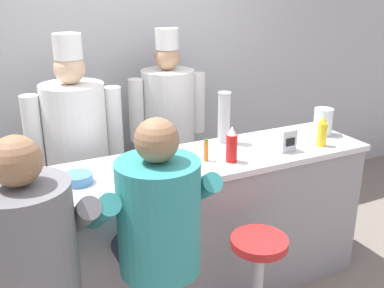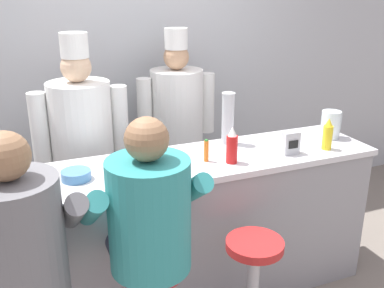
{
  "view_description": "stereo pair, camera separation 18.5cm",
  "coord_description": "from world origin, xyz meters",
  "px_view_note": "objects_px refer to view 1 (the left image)",
  "views": [
    {
      "loc": [
        -1.11,
        -2.05,
        2.06
      ],
      "look_at": [
        0.04,
        0.27,
        1.12
      ],
      "focal_mm": 42.0,
      "sensor_mm": 36.0,
      "label": 1
    },
    {
      "loc": [
        -0.95,
        -2.13,
        2.06
      ],
      "look_at": [
        0.04,
        0.27,
        1.12
      ],
      "focal_mm": 42.0,
      "sensor_mm": 36.0,
      "label": 2
    }
  ],
  "objects_px": {
    "napkin_dispenser_chrome": "(287,141)",
    "diner_seated_grey": "(28,252)",
    "cup_stack_steel": "(224,118)",
    "coffee_mug_blue": "(0,204)",
    "ketchup_bottle_red": "(232,145)",
    "coffee_mug_tan": "(42,184)",
    "diner_seated_teal": "(156,222)",
    "empty_stool_round": "(258,273)",
    "cook_in_whites_near": "(77,147)",
    "cereal_bowl": "(78,178)",
    "cook_in_whites_far": "(168,123)",
    "water_pitcher_clear": "(323,122)",
    "mustard_bottle_yellow": "(322,132)",
    "breakfast_plate": "(165,172)",
    "hot_sauce_bottle_orange": "(206,150)"
  },
  "relations": [
    {
      "from": "napkin_dispenser_chrome",
      "to": "diner_seated_grey",
      "type": "xyz_separation_m",
      "value": [
        -1.69,
        -0.38,
        -0.13
      ]
    },
    {
      "from": "cup_stack_steel",
      "to": "coffee_mug_blue",
      "type": "bearing_deg",
      "value": -165.12
    },
    {
      "from": "ketchup_bottle_red",
      "to": "coffee_mug_tan",
      "type": "xyz_separation_m",
      "value": [
        -1.13,
        0.08,
        -0.06
      ]
    },
    {
      "from": "diner_seated_teal",
      "to": "empty_stool_round",
      "type": "xyz_separation_m",
      "value": [
        0.61,
        -0.04,
        -0.48
      ]
    },
    {
      "from": "ketchup_bottle_red",
      "to": "napkin_dispenser_chrome",
      "type": "height_order",
      "value": "ketchup_bottle_red"
    },
    {
      "from": "ketchup_bottle_red",
      "to": "diner_seated_grey",
      "type": "height_order",
      "value": "diner_seated_grey"
    },
    {
      "from": "empty_stool_round",
      "to": "cook_in_whites_near",
      "type": "bearing_deg",
      "value": 120.48
    },
    {
      "from": "ketchup_bottle_red",
      "to": "cereal_bowl",
      "type": "height_order",
      "value": "ketchup_bottle_red"
    },
    {
      "from": "empty_stool_round",
      "to": "cook_in_whites_near",
      "type": "distance_m",
      "value": 1.51
    },
    {
      "from": "cereal_bowl",
      "to": "cook_in_whites_near",
      "type": "xyz_separation_m",
      "value": [
        0.15,
        0.7,
        -0.07
      ]
    },
    {
      "from": "ketchup_bottle_red",
      "to": "cup_stack_steel",
      "type": "relative_size",
      "value": 0.65
    },
    {
      "from": "cook_in_whites_far",
      "to": "water_pitcher_clear",
      "type": "bearing_deg",
      "value": -48.03
    },
    {
      "from": "cup_stack_steel",
      "to": "diner_seated_grey",
      "type": "relative_size",
      "value": 0.24
    },
    {
      "from": "cereal_bowl",
      "to": "coffee_mug_tan",
      "type": "distance_m",
      "value": 0.2
    },
    {
      "from": "mustard_bottle_yellow",
      "to": "cook_in_whites_far",
      "type": "height_order",
      "value": "cook_in_whites_far"
    },
    {
      "from": "coffee_mug_blue",
      "to": "breakfast_plate",
      "type": "bearing_deg",
      "value": 4.22
    },
    {
      "from": "breakfast_plate",
      "to": "cup_stack_steel",
      "type": "relative_size",
      "value": 0.69
    },
    {
      "from": "ketchup_bottle_red",
      "to": "coffee_mug_blue",
      "type": "xyz_separation_m",
      "value": [
        -1.35,
        -0.06,
        -0.07
      ]
    },
    {
      "from": "cup_stack_steel",
      "to": "napkin_dispenser_chrome",
      "type": "height_order",
      "value": "cup_stack_steel"
    },
    {
      "from": "ketchup_bottle_red",
      "to": "diner_seated_teal",
      "type": "xyz_separation_m",
      "value": [
        -0.67,
        -0.39,
        -0.17
      ]
    },
    {
      "from": "water_pitcher_clear",
      "to": "cook_in_whites_near",
      "type": "relative_size",
      "value": 0.11
    },
    {
      "from": "cereal_bowl",
      "to": "diner_seated_teal",
      "type": "distance_m",
      "value": 0.57
    },
    {
      "from": "napkin_dispenser_chrome",
      "to": "diner_seated_grey",
      "type": "distance_m",
      "value": 1.74
    },
    {
      "from": "breakfast_plate",
      "to": "coffee_mug_blue",
      "type": "bearing_deg",
      "value": -175.78
    },
    {
      "from": "coffee_mug_blue",
      "to": "cook_in_whites_near",
      "type": "xyz_separation_m",
      "value": [
        0.56,
        0.87,
        -0.08
      ]
    },
    {
      "from": "cereal_bowl",
      "to": "cook_in_whites_far",
      "type": "distance_m",
      "value": 1.38
    },
    {
      "from": "mustard_bottle_yellow",
      "to": "diner_seated_grey",
      "type": "height_order",
      "value": "diner_seated_grey"
    },
    {
      "from": "mustard_bottle_yellow",
      "to": "hot_sauce_bottle_orange",
      "type": "bearing_deg",
      "value": 172.61
    },
    {
      "from": "ketchup_bottle_red",
      "to": "water_pitcher_clear",
      "type": "height_order",
      "value": "ketchup_bottle_red"
    },
    {
      "from": "diner_seated_teal",
      "to": "cup_stack_steel",
      "type": "bearing_deg",
      "value": 42.04
    },
    {
      "from": "ketchup_bottle_red",
      "to": "napkin_dispenser_chrome",
      "type": "bearing_deg",
      "value": -1.13
    },
    {
      "from": "water_pitcher_clear",
      "to": "empty_stool_round",
      "type": "height_order",
      "value": "water_pitcher_clear"
    },
    {
      "from": "water_pitcher_clear",
      "to": "empty_stool_round",
      "type": "relative_size",
      "value": 0.28
    },
    {
      "from": "water_pitcher_clear",
      "to": "cook_in_whites_near",
      "type": "height_order",
      "value": "cook_in_whites_near"
    },
    {
      "from": "hot_sauce_bottle_orange",
      "to": "cereal_bowl",
      "type": "height_order",
      "value": "hot_sauce_bottle_orange"
    },
    {
      "from": "water_pitcher_clear",
      "to": "coffee_mug_blue",
      "type": "relative_size",
      "value": 1.5
    },
    {
      "from": "mustard_bottle_yellow",
      "to": "coffee_mug_tan",
      "type": "height_order",
      "value": "mustard_bottle_yellow"
    },
    {
      "from": "hot_sauce_bottle_orange",
      "to": "cup_stack_steel",
      "type": "distance_m",
      "value": 0.38
    },
    {
      "from": "mustard_bottle_yellow",
      "to": "napkin_dispenser_chrome",
      "type": "height_order",
      "value": "mustard_bottle_yellow"
    },
    {
      "from": "breakfast_plate",
      "to": "napkin_dispenser_chrome",
      "type": "bearing_deg",
      "value": -0.68
    },
    {
      "from": "water_pitcher_clear",
      "to": "coffee_mug_tan",
      "type": "distance_m",
      "value": 2.01
    },
    {
      "from": "mustard_bottle_yellow",
      "to": "ketchup_bottle_red",
      "type": "bearing_deg",
      "value": 177.78
    },
    {
      "from": "cereal_bowl",
      "to": "cup_stack_steel",
      "type": "distance_m",
      "value": 1.1
    },
    {
      "from": "diner_seated_grey",
      "to": "cook_in_whites_far",
      "type": "distance_m",
      "value": 1.97
    },
    {
      "from": "cook_in_whites_near",
      "to": "cook_in_whites_far",
      "type": "height_order",
      "value": "cook_in_whites_near"
    },
    {
      "from": "diner_seated_grey",
      "to": "cook_in_whites_far",
      "type": "relative_size",
      "value": 0.87
    },
    {
      "from": "mustard_bottle_yellow",
      "to": "coffee_mug_blue",
      "type": "height_order",
      "value": "mustard_bottle_yellow"
    },
    {
      "from": "cook_in_whites_far",
      "to": "coffee_mug_blue",
      "type": "bearing_deg",
      "value": -140.56
    },
    {
      "from": "cook_in_whites_near",
      "to": "hot_sauce_bottle_orange",
      "type": "bearing_deg",
      "value": -47.99
    },
    {
      "from": "water_pitcher_clear",
      "to": "diner_seated_teal",
      "type": "distance_m",
      "value": 1.64
    }
  ]
}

